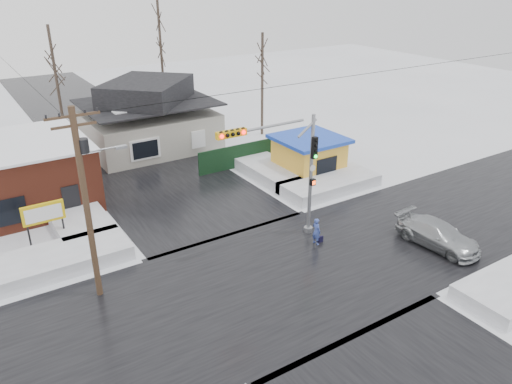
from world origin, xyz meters
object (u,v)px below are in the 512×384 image
kiosk (309,156)px  pedestrian (316,232)px  traffic_signal (289,164)px  marquee_sign (43,214)px  car (438,235)px  utility_pole (87,195)px

kiosk → pedestrian: (-6.02, -8.34, -0.68)m
traffic_signal → kiosk: 10.43m
marquee_sign → car: 21.39m
utility_pole → kiosk: (17.43, 6.49, -3.65)m
pedestrian → car: bearing=-129.1°
car → kiosk: bearing=82.3°
pedestrian → car: 6.62m
traffic_signal → car: bearing=-38.0°
traffic_signal → kiosk: traffic_signal is taller
pedestrian → kiosk: bearing=-40.3°
kiosk → pedestrian: 10.30m
traffic_signal → car: size_ratio=1.47×
traffic_signal → car: 9.10m
traffic_signal → car: traffic_signal is taller
traffic_signal → utility_pole: utility_pole is taller
kiosk → marquee_sign: bearing=-178.4°
traffic_signal → pedestrian: (1.05, -1.31, -3.76)m
marquee_sign → kiosk: size_ratio=0.55×
kiosk → car: 12.14m
marquee_sign → pedestrian: 14.78m
marquee_sign → pedestrian: bearing=-32.1°
traffic_signal → utility_pole: bearing=177.1°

